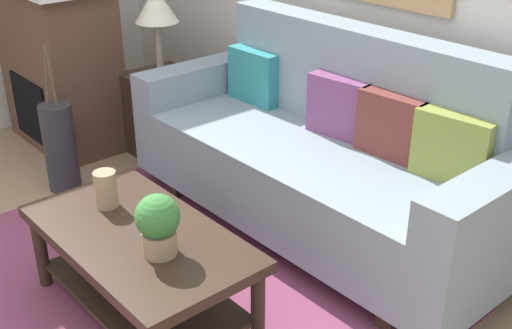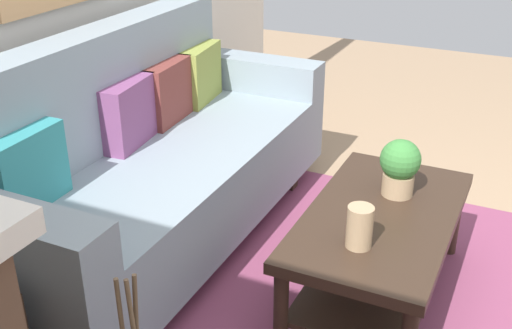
% 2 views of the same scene
% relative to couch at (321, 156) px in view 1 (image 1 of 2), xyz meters
% --- Properties ---
extents(area_rug, '(2.33, 2.19, 0.01)m').
position_rel_couch_xyz_m(area_rug, '(-0.11, -1.02, -0.42)').
color(area_rug, '#843D5B').
rests_on(area_rug, ground_plane).
extents(couch, '(2.21, 0.84, 1.08)m').
position_rel_couch_xyz_m(couch, '(0.00, 0.00, 0.00)').
color(couch, gray).
rests_on(couch, ground_plane).
extents(throw_pillow_teal, '(0.36, 0.13, 0.32)m').
position_rel_couch_xyz_m(throw_pillow_teal, '(-0.69, 0.13, 0.25)').
color(throw_pillow_teal, teal).
rests_on(throw_pillow_teal, couch).
extents(throw_pillow_plum, '(0.37, 0.16, 0.32)m').
position_rel_couch_xyz_m(throw_pillow_plum, '(0.00, 0.13, 0.25)').
color(throw_pillow_plum, '#7A4270').
rests_on(throw_pillow_plum, couch).
extents(throw_pillow_maroon, '(0.37, 0.14, 0.32)m').
position_rel_couch_xyz_m(throw_pillow_maroon, '(0.34, 0.13, 0.25)').
color(throw_pillow_maroon, brown).
rests_on(throw_pillow_maroon, couch).
extents(throw_pillow_olive, '(0.37, 0.16, 0.32)m').
position_rel_couch_xyz_m(throw_pillow_olive, '(0.69, 0.13, 0.25)').
color(throw_pillow_olive, olive).
rests_on(throw_pillow_olive, couch).
extents(coffee_table, '(1.10, 0.60, 0.43)m').
position_rel_couch_xyz_m(coffee_table, '(0.01, -1.14, -0.12)').
color(coffee_table, '#332319').
rests_on(coffee_table, ground_plane).
extents(tabletop_vase, '(0.10, 0.10, 0.17)m').
position_rel_couch_xyz_m(tabletop_vase, '(-0.27, -1.12, 0.09)').
color(tabletop_vase, tan).
rests_on(tabletop_vase, coffee_table).
extents(potted_plant_tabletop, '(0.18, 0.18, 0.26)m').
position_rel_couch_xyz_m(potted_plant_tabletop, '(0.21, -1.15, 0.14)').
color(potted_plant_tabletop, tan).
rests_on(potted_plant_tabletop, coffee_table).
extents(side_table, '(0.44, 0.44, 0.56)m').
position_rel_couch_xyz_m(side_table, '(-1.40, -0.08, -0.15)').
color(side_table, '#332319').
rests_on(side_table, ground_plane).
extents(table_lamp, '(0.28, 0.28, 0.57)m').
position_rel_couch_xyz_m(table_lamp, '(-1.40, -0.08, 0.56)').
color(table_lamp, gray).
rests_on(table_lamp, side_table).
extents(fireplace, '(1.02, 0.58, 1.16)m').
position_rel_couch_xyz_m(fireplace, '(-2.02, -0.51, 0.16)').
color(fireplace, brown).
rests_on(fireplace, ground_plane).
extents(floor_vase, '(0.19, 0.19, 0.55)m').
position_rel_couch_xyz_m(floor_vase, '(-1.36, -0.86, -0.16)').
color(floor_vase, '#2D2D33').
rests_on(floor_vase, ground_plane).
extents(floor_vase_branch_a, '(0.01, 0.03, 0.36)m').
position_rel_couch_xyz_m(floor_vase_branch_a, '(-1.34, -0.86, 0.30)').
color(floor_vase_branch_a, brown).
rests_on(floor_vase_branch_a, floor_vase).
extents(floor_vase_branch_b, '(0.01, 0.02, 0.36)m').
position_rel_couch_xyz_m(floor_vase_branch_b, '(-1.37, -0.84, 0.30)').
color(floor_vase_branch_b, brown).
rests_on(floor_vase_branch_b, floor_vase).
extents(floor_vase_branch_c, '(0.03, 0.04, 0.36)m').
position_rel_couch_xyz_m(floor_vase_branch_c, '(-1.37, -0.88, 0.30)').
color(floor_vase_branch_c, brown).
rests_on(floor_vase_branch_c, floor_vase).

